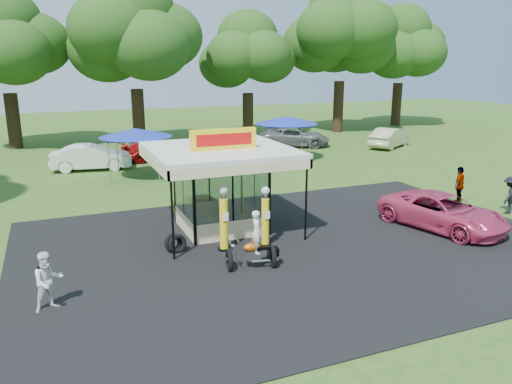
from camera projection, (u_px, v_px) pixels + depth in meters
ground at (325, 266)px, 16.74m from camera, size 120.00×120.00×0.00m
asphalt_apron at (298, 246)px, 18.52m from camera, size 20.00×14.00×0.04m
gas_station_kiosk at (220, 187)px, 20.01m from camera, size 5.40×5.40×4.18m
gas_pump_left at (224, 220)px, 17.82m from camera, size 0.45×0.45×2.43m
gas_pump_right at (265, 218)px, 18.27m from camera, size 0.43×0.43×2.29m
motorcycle at (255, 245)px, 16.40m from camera, size 1.81×1.09×2.06m
spare_tires at (175, 243)px, 17.85m from camera, size 0.87×0.62×0.71m
kiosk_car at (205, 204)px, 22.32m from camera, size 2.82×1.13×0.96m
pink_sedan at (443, 212)px, 20.31m from camera, size 3.65×5.64×1.44m
spectator_west at (48, 281)px, 13.62m from camera, size 0.99×0.87×1.69m
spectator_east_a at (509, 195)px, 22.35m from camera, size 1.27×1.07×1.70m
spectator_east_b at (459, 185)px, 23.88m from camera, size 1.15×0.91×1.82m
bg_car_a at (91, 157)px, 31.39m from camera, size 5.12×2.41×1.62m
bg_car_b at (157, 150)px, 34.51m from camera, size 5.03×2.34×1.42m
bg_car_c at (225, 151)px, 33.58m from camera, size 4.60×1.94×1.55m
bg_car_d at (295, 137)px, 40.11m from camera, size 6.15×4.74×1.55m
bg_car_e at (390, 137)px, 39.68m from camera, size 4.95×3.90×1.58m
tent_west at (136, 133)px, 28.78m from camera, size 4.19×4.19×2.93m
tent_east at (286, 120)px, 34.24m from camera, size 4.31×4.31×3.01m
oak_far_b at (4, 49)px, 37.61m from camera, size 9.93×9.93×11.84m
oak_far_c at (134, 41)px, 38.24m from camera, size 10.92×10.92×12.88m
oak_far_d at (248, 59)px, 44.10m from camera, size 9.08×9.08×10.80m
oak_far_e at (341, 40)px, 46.49m from camera, size 11.28×11.28×13.43m
oak_far_f at (400, 50)px, 51.60m from camera, size 10.04×10.04×12.10m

